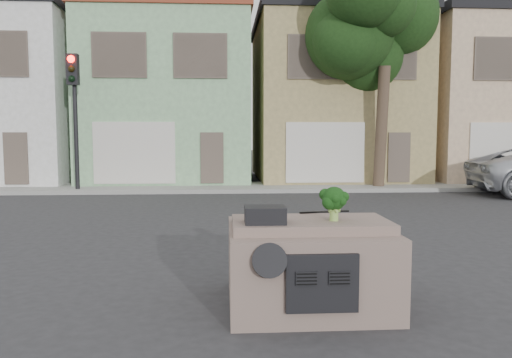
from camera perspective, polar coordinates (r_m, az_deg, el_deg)
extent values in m
plane|color=#303033|center=(9.49, 2.89, -8.10)|extent=(120.00, 120.00, 0.00)
cube|color=gray|center=(19.81, -0.56, -0.94)|extent=(40.00, 3.00, 0.15)
cube|color=white|center=(25.73, -26.65, 8.16)|extent=(7.20, 8.20, 7.55)
cube|color=#8BBB89|center=(23.85, -9.62, 8.91)|extent=(7.20, 8.20, 7.55)
cube|color=tan|center=(24.26, 8.51, 8.86)|extent=(7.20, 8.20, 7.55)
cube|color=#CEAD8A|center=(26.85, 24.52, 8.09)|extent=(7.20, 8.20, 7.55)
cube|color=black|center=(19.45, -19.99, 5.94)|extent=(0.40, 0.40, 5.10)
cube|color=#183512|center=(20.03, 14.26, 10.93)|extent=(4.40, 4.00, 8.50)
cube|color=#7D675C|center=(6.47, 5.97, -9.31)|extent=(2.00, 1.80, 1.12)
cube|color=black|center=(5.92, 1.04, -4.10)|extent=(0.48, 0.38, 0.20)
cube|color=black|center=(6.77, 7.82, -3.75)|extent=(0.69, 0.15, 0.02)
cube|color=black|center=(6.14, 8.91, -2.76)|extent=(0.46, 0.46, 0.43)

